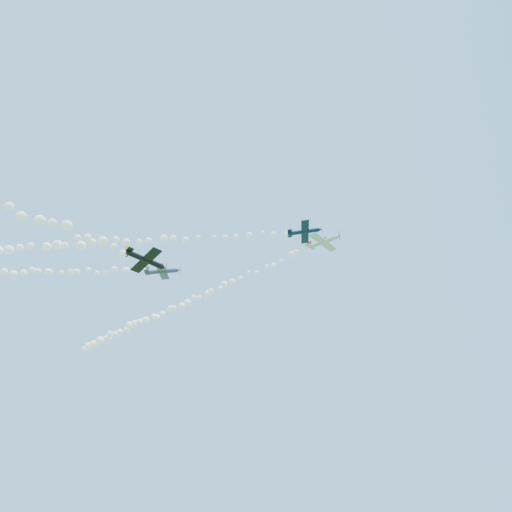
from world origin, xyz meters
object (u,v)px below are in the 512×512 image
at_px(plane_grey, 162,271).
at_px(plane_black, 146,260).
at_px(plane_white, 323,242).
at_px(plane_navy, 305,231).

relative_size(plane_grey, plane_black, 1.01).
bearing_deg(plane_grey, plane_white, -6.27).
xyz_separation_m(plane_grey, plane_black, (8.17, -15.07, -8.47)).
bearing_deg(plane_grey, plane_black, -85.65).
bearing_deg(plane_black, plane_white, -14.95).
bearing_deg(plane_navy, plane_black, -152.53).
distance_m(plane_grey, plane_black, 19.11).
relative_size(plane_white, plane_grey, 1.07).
xyz_separation_m(plane_white, plane_grey, (-30.97, -9.97, -5.05)).
distance_m(plane_white, plane_grey, 32.93).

